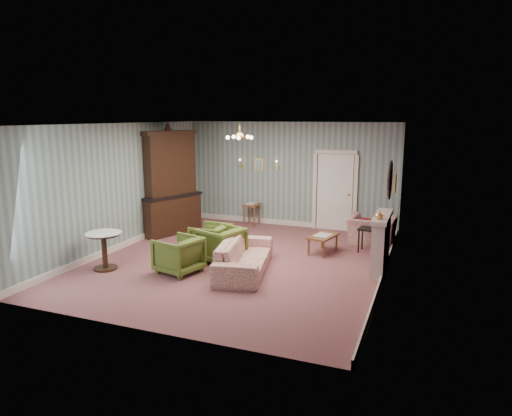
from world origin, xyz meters
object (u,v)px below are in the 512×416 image
at_px(olive_chair_b, 221,243).
at_px(fireplace, 381,243).
at_px(olive_chair_a, 179,253).
at_px(sofa_chintz, 244,250).
at_px(olive_chair_c, 211,238).
at_px(pedestal_table, 105,251).
at_px(coffee_table, 323,244).
at_px(side_table_black, 367,240).
at_px(wingback_chair, 372,226).
at_px(dresser, 169,180).

height_order(olive_chair_b, fireplace, fireplace).
relative_size(olive_chair_a, sofa_chintz, 0.36).
height_order(olive_chair_c, pedestal_table, same).
bearing_deg(sofa_chintz, coffee_table, -45.51).
relative_size(side_table_black, pedestal_table, 0.74).
height_order(olive_chair_a, wingback_chair, wingback_chair).
height_order(sofa_chintz, wingback_chair, wingback_chair).
xyz_separation_m(olive_chair_b, wingback_chair, (2.82, 2.50, 0.05)).
xyz_separation_m(wingback_chair, side_table_black, (-0.01, -0.69, -0.18)).
distance_m(olive_chair_a, olive_chair_c, 1.29).
relative_size(sofa_chintz, pedestal_table, 2.85).
bearing_deg(sofa_chintz, side_table_black, -55.72).
xyz_separation_m(olive_chair_b, fireplace, (3.23, 0.58, 0.17)).
bearing_deg(wingback_chair, olive_chair_c, 37.53).
bearing_deg(sofa_chintz, dresser, 42.80).
height_order(wingback_chair, fireplace, fireplace).
bearing_deg(fireplace, pedestal_table, -160.11).
height_order(fireplace, pedestal_table, fireplace).
bearing_deg(wingback_chair, fireplace, 106.11).
height_order(olive_chair_c, coffee_table, olive_chair_c).
bearing_deg(olive_chair_a, dresser, -131.32).
bearing_deg(olive_chair_a, olive_chair_b, 166.90).
distance_m(olive_chair_b, sofa_chintz, 0.79).
relative_size(sofa_chintz, coffee_table, 2.68).
xyz_separation_m(olive_chair_b, pedestal_table, (-1.99, -1.31, -0.03)).
distance_m(wingback_chair, fireplace, 1.96).
bearing_deg(coffee_table, pedestal_table, -145.09).
bearing_deg(olive_chair_c, pedestal_table, -39.86).
bearing_deg(dresser, wingback_chair, 28.68).
distance_m(sofa_chintz, dresser, 3.78).
xyz_separation_m(olive_chair_a, pedestal_table, (-1.50, -0.37, -0.01)).
height_order(dresser, pedestal_table, dresser).
relative_size(olive_chair_b, side_table_black, 1.45).
xyz_separation_m(fireplace, side_table_black, (-0.42, 1.23, -0.30)).
xyz_separation_m(olive_chair_b, coffee_table, (1.88, 1.39, -0.20)).
distance_m(olive_chair_c, fireplace, 3.67).
bearing_deg(olive_chair_c, coffee_table, 117.74).
distance_m(olive_chair_a, coffee_table, 3.33).
bearing_deg(fireplace, sofa_chintz, -158.99).
xyz_separation_m(sofa_chintz, wingback_chair, (2.13, 2.89, 0.03)).
relative_size(olive_chair_a, olive_chair_b, 0.96).
bearing_deg(olive_chair_c, fireplace, 97.05).
distance_m(coffee_table, side_table_black, 1.02).
bearing_deg(fireplace, dresser, 168.38).
bearing_deg(olive_chair_a, olive_chair_c, -168.05).
xyz_separation_m(sofa_chintz, side_table_black, (2.11, 2.20, -0.15)).
distance_m(fireplace, pedestal_table, 5.55).
xyz_separation_m(sofa_chintz, coffee_table, (1.19, 1.78, -0.22)).
distance_m(sofa_chintz, side_table_black, 3.05).
bearing_deg(pedestal_table, coffee_table, 34.91).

